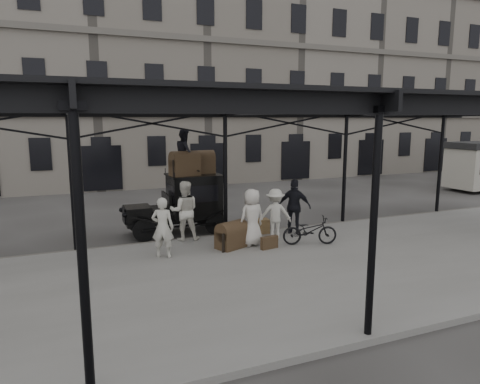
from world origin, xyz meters
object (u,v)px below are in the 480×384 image
object	(u,v)px
porter_official	(295,206)
steamer_trunk_roof_near	(185,165)
bicycle	(310,231)
steamer_trunk_platform	(232,237)
porter_left	(163,227)
taxi	(186,201)

from	to	relation	value
porter_official	steamer_trunk_roof_near	size ratio (longest dim) A/B	1.95
porter_official	bicycle	bearing A→B (deg)	121.45
porter_official	steamer_trunk_platform	xyz separation A→B (m)	(-2.70, -0.78, -0.62)
porter_left	bicycle	xyz separation A→B (m)	(4.69, -0.53, -0.43)
bicycle	steamer_trunk_roof_near	size ratio (longest dim) A/B	1.76
taxi	porter_official	bearing A→B (deg)	-32.38
porter_left	bicycle	distance (m)	4.74
porter_left	steamer_trunk_platform	size ratio (longest dim) A/B	1.84
taxi	steamer_trunk_platform	bearing A→B (deg)	-76.66
taxi	bicycle	distance (m)	4.80
steamer_trunk_platform	porter_left	bearing A→B (deg)	159.58
porter_left	porter_official	size ratio (longest dim) A/B	0.92
bicycle	steamer_trunk_platform	bearing A→B (deg)	93.53
steamer_trunk_roof_near	taxi	bearing A→B (deg)	61.50
porter_left	taxi	bearing A→B (deg)	-91.98
bicycle	steamer_trunk_roof_near	distance (m)	5.03
steamer_trunk_roof_near	steamer_trunk_platform	world-z (taller)	steamer_trunk_roof_near
taxi	steamer_trunk_platform	size ratio (longest dim) A/B	3.74
bicycle	taxi	bearing A→B (deg)	59.51
taxi	porter_official	distance (m)	4.01
steamer_trunk_platform	porter_official	bearing A→B (deg)	-6.81
steamer_trunk_roof_near	steamer_trunk_platform	size ratio (longest dim) A/B	1.03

